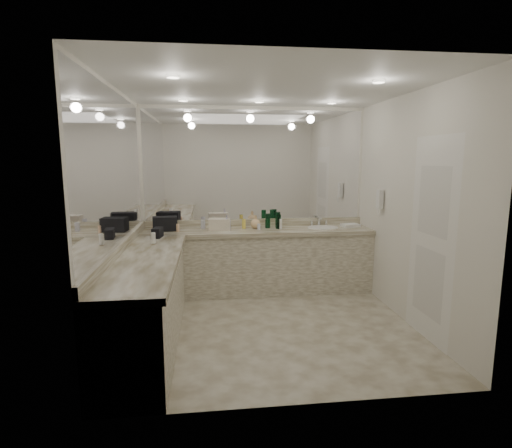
{
  "coord_description": "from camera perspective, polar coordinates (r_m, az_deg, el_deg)",
  "views": [
    {
      "loc": [
        -0.66,
        -4.24,
        1.87
      ],
      "look_at": [
        -0.1,
        0.4,
        1.1
      ],
      "focal_mm": 28.0,
      "sensor_mm": 36.0,
      "label": 1
    }
  ],
  "objects": [
    {
      "name": "vanity_back_base",
      "position": [
        5.67,
        0.09,
        -5.51
      ],
      "size": [
        3.2,
        0.6,
        0.84
      ],
      "primitive_type": "cube",
      "color": "silver",
      "rests_on": "floor"
    },
    {
      "name": "lotion_left",
      "position": [
        4.74,
        -14.47,
        -2.05
      ],
      "size": [
        0.05,
        0.05,
        0.12
      ],
      "primitive_type": "cylinder",
      "color": "white",
      "rests_on": "vanity_left_top"
    },
    {
      "name": "ceiling",
      "position": [
        4.36,
        2.1,
        18.95
      ],
      "size": [
        3.2,
        3.2,
        0.0
      ],
      "primitive_type": "plane",
      "color": "white",
      "rests_on": "floor"
    },
    {
      "name": "amenity_bottle_0",
      "position": [
        5.64,
        -7.57,
        -0.07
      ],
      "size": [
        0.06,
        0.06,
        0.12
      ],
      "primitive_type": "cylinder",
      "color": "silver",
      "rests_on": "vanity_back_top"
    },
    {
      "name": "mirror_left",
      "position": [
        4.35,
        -19.33,
        7.54
      ],
      "size": [
        0.01,
        2.92,
        1.55
      ],
      "primitive_type": "cube",
      "color": "white",
      "rests_on": "wall_left"
    },
    {
      "name": "door",
      "position": [
        4.44,
        23.73,
        -2.13
      ],
      "size": [
        0.02,
        0.82,
        2.1
      ],
      "primitive_type": "cube",
      "color": "white",
      "rests_on": "wall_right"
    },
    {
      "name": "green_bottle_2",
      "position": [
        5.72,
        3.13,
        0.64
      ],
      "size": [
        0.07,
        0.07,
        0.22
      ],
      "primitive_type": "cylinder",
      "color": "#0C4422",
      "rests_on": "vanity_back_top"
    },
    {
      "name": "hand_towel",
      "position": [
        5.91,
        13.31,
        -0.19
      ],
      "size": [
        0.28,
        0.22,
        0.04
      ],
      "primitive_type": "cube",
      "rotation": [
        0.0,
        0.0,
        0.22
      ],
      "color": "white",
      "rests_on": "vanity_back_top"
    },
    {
      "name": "wall_back",
      "position": [
        5.81,
        -0.26,
        3.67
      ],
      "size": [
        3.2,
        0.02,
        2.6
      ],
      "primitive_type": "cube",
      "color": "silver",
      "rests_on": "floor"
    },
    {
      "name": "faucet",
      "position": [
        5.95,
        8.98,
        0.48
      ],
      "size": [
        0.24,
        0.16,
        0.14
      ],
      "primitive_type": "cube",
      "color": "silver",
      "rests_on": "vanity_back_top"
    },
    {
      "name": "vanity_left_base",
      "position": [
        4.25,
        -15.35,
        -10.98
      ],
      "size": [
        0.6,
        2.4,
        0.84
      ],
      "primitive_type": "cube",
      "color": "silver",
      "rests_on": "floor"
    },
    {
      "name": "wall_right",
      "position": [
        4.84,
        21.08,
        1.92
      ],
      "size": [
        0.02,
        3.0,
        2.6
      ],
      "primitive_type": "cube",
      "color": "silver",
      "rests_on": "floor"
    },
    {
      "name": "vanity_left_top",
      "position": [
        4.12,
        -15.48,
        -5.09
      ],
      "size": [
        0.64,
        2.42,
        0.06
      ],
      "primitive_type": "cube",
      "color": "beige",
      "rests_on": "vanity_left_base"
    },
    {
      "name": "backsplash_back",
      "position": [
        5.83,
        -0.23,
        0.23
      ],
      "size": [
        3.2,
        0.04,
        0.1
      ],
      "primitive_type": "cube",
      "color": "beige",
      "rests_on": "vanity_back_top"
    },
    {
      "name": "black_toiletry_bag",
      "position": [
        5.57,
        -12.87,
        -0.0
      ],
      "size": [
        0.35,
        0.24,
        0.18
      ],
      "primitive_type": "cube",
      "rotation": [
        0.0,
        0.0,
        0.13
      ],
      "color": "black",
      "rests_on": "vanity_back_top"
    },
    {
      "name": "amenity_bottle_1",
      "position": [
        5.52,
        0.41,
        -0.39
      ],
      "size": [
        0.04,
        0.04,
        0.08
      ],
      "primitive_type": "cylinder",
      "color": "silver",
      "rests_on": "vanity_back_top"
    },
    {
      "name": "wall_left",
      "position": [
        4.38,
        -19.15,
        1.32
      ],
      "size": [
        0.02,
        3.0,
        2.6
      ],
      "primitive_type": "cube",
      "color": "silver",
      "rests_on": "floor"
    },
    {
      "name": "soap_bottle_b",
      "position": [
        5.47,
        -4.2,
        0.2
      ],
      "size": [
        0.11,
        0.11,
        0.21
      ],
      "primitive_type": "imported",
      "rotation": [
        0.0,
        0.0,
        -0.18
      ],
      "color": "silver",
      "rests_on": "vanity_back_top"
    },
    {
      "name": "amenity_bottle_4",
      "position": [
        5.6,
        -1.75,
        0.02
      ],
      "size": [
        0.05,
        0.05,
        0.13
      ],
      "primitive_type": "cylinder",
      "color": "#F2D84C",
      "rests_on": "vanity_back_top"
    },
    {
      "name": "floor",
      "position": [
        4.68,
        1.91,
        -14.23
      ],
      "size": [
        3.2,
        3.2,
        0.0
      ],
      "primitive_type": "plane",
      "color": "beige",
      "rests_on": "ground"
    },
    {
      "name": "wall_phone",
      "position": [
        5.44,
        17.27,
        3.4
      ],
      "size": [
        0.06,
        0.1,
        0.24
      ],
      "primitive_type": "cube",
      "color": "white",
      "rests_on": "wall_right"
    },
    {
      "name": "backsplash_left",
      "position": [
        4.44,
        -18.66,
        -3.15
      ],
      "size": [
        0.04,
        3.0,
        0.1
      ],
      "primitive_type": "cube",
      "color": "beige",
      "rests_on": "vanity_left_top"
    },
    {
      "name": "cream_cosmetic_case",
      "position": [
        5.51,
        -5.24,
        0.0
      ],
      "size": [
        0.3,
        0.2,
        0.17
      ],
      "primitive_type": "cube",
      "rotation": [
        0.0,
        0.0,
        -0.08
      ],
      "color": "beige",
      "rests_on": "vanity_back_top"
    },
    {
      "name": "green_bottle_1",
      "position": [
        5.6,
        3.22,
        0.35
      ],
      "size": [
        0.07,
        0.07,
        0.2
      ],
      "primitive_type": "cylinder",
      "color": "#0C4422",
      "rests_on": "vanity_back_top"
    },
    {
      "name": "soap_bottle_a",
      "position": [
        5.55,
        -6.12,
        0.15
      ],
      "size": [
        0.08,
        0.08,
        0.19
      ],
      "primitive_type": "imported",
      "rotation": [
        0.0,
        0.0,
        -0.12
      ],
      "color": "silver",
      "rests_on": "vanity_back_top"
    },
    {
      "name": "amenity_bottle_2",
      "position": [
        5.48,
        -11.11,
        -0.52
      ],
      "size": [
        0.04,
        0.04,
        0.1
      ],
      "primitive_type": "cylinder",
      "color": "#E0B28C",
      "rests_on": "vanity_back_top"
    },
    {
      "name": "soap_bottle_c",
      "position": [
        5.62,
        -0.07,
        0.32
      ],
      "size": [
        0.18,
        0.18,
        0.19
      ],
      "primitive_type": "imported",
      "rotation": [
        0.0,
        0.0,
        0.32
      ],
      "color": "#E7BD85",
      "rests_on": "vanity_back_top"
    },
    {
      "name": "vanity_back_top",
      "position": [
        5.56,
        0.11,
        -1.05
      ],
      "size": [
        3.2,
        0.64,
        0.06
      ],
      "primitive_type": "cube",
      "color": "beige",
      "rests_on": "vanity_back_base"
    },
    {
      "name": "black_bag_spill",
      "position": [
        5.12,
        -13.89,
        -1.19
      ],
      "size": [
        0.13,
        0.23,
        0.12
      ],
      "primitive_type": "cube",
      "rotation": [
        0.0,
        0.0,
        -0.12
      ],
      "color": "black",
      "rests_on": "vanity_left_top"
    },
    {
      "name": "mirror_back",
      "position": [
        5.77,
        -0.25,
        8.36
      ],
      "size": [
        3.12,
        0.01,
        1.55
      ],
      "primitive_type": "cube",
      "color": "white",
      "rests_on": "wall_back"
    },
    {
      "name": "amenity_bottle_3",
      "position": [
        5.55,
        3.57,
        -0.02
      ],
      "size": [
        0.04,
        0.04,
        0.15
      ],
      "primitive_type": "cylinder",
      "color": "white",
      "rests_on": "vanity_back_top"
    },
    {
      "name": "green_bottle_0",
      "position": [
        5.65,
        1.68,
        0.47
      ],
      "size": [
        0.07,
        0.07,
        0.21
      ],
      "primitive_type": "cylinder",
      "color": "#0C4422",
      "rests_on": "vanity_back_top"
    },
    {
      "name": "sink",
      "position": [
        5.76,
        9.52,
        -0.57
      ],
      "size": [
        0.44,
        0.44,
        0.03
      ],
      "primitive_type": "cylinder",
      "color": "white",
      "rests_on": "vanity_back_top"
    }
  ]
}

